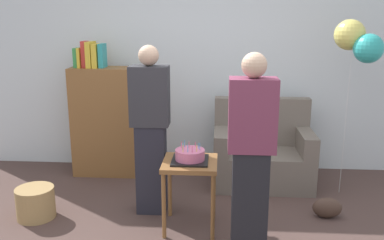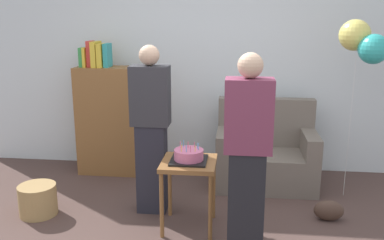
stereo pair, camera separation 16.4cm
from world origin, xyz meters
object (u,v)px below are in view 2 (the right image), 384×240
Objects in this scene: wicker_basket at (38,200)px; person_holding_cake at (247,157)px; side_table at (189,172)px; birthday_cake at (189,156)px; handbag at (329,210)px; bookshelf at (111,118)px; person_blowing_candles at (151,129)px; balloon_bunch at (363,41)px; couch at (265,155)px.

person_holding_cake is at bearing -13.81° from wicker_basket.
birthday_cake is at bearing -153.56° from side_table.
wicker_basket reaches higher than handbag.
person_holding_cake reaches higher than bookshelf.
balloon_bunch reaches higher than person_blowing_candles.
birthday_cake is 0.52m from person_blowing_candles.
bookshelf is 1.71m from side_table.
side_table is at bearing -151.10° from balloon_bunch.
couch reaches higher than handbag.
couch is at bearing 23.98° from person_blowing_candles.
side_table is at bearing 26.44° from birthday_cake.
person_blowing_candles is at bearing 142.78° from side_table.
couch is 3.93× the size of handbag.
birthday_cake is at bearing -123.56° from couch.
person_holding_cake reaches higher than wicker_basket.
person_holding_cake is at bearing -38.96° from side_table.
handbag is (1.70, -0.03, -0.73)m from person_blowing_candles.
person_holding_cake is 1.91m from balloon_bunch.
bookshelf is (-1.85, 0.18, 0.34)m from couch.
side_table is 0.39× the size of person_holding_cake.
side_table is 0.15m from birthday_cake.
couch is at bearing 123.21° from handbag.
birthday_cake reaches higher than wicker_basket.
couch is 0.67× the size of person_holding_cake.
person_holding_cake is at bearing -139.36° from handbag.
couch reaches higher than wicker_basket.
person_holding_cake is 0.88× the size of balloon_bunch.
side_table is 2.16m from balloon_bunch.
person_blowing_candles is 2.27m from balloon_bunch.
bookshelf is 0.98× the size of person_blowing_candles.
wicker_basket is (-1.49, 0.08, -0.39)m from side_table.
bookshelf is 2.92m from balloon_bunch.
bookshelf is 5.01× the size of birthday_cake.
balloon_bunch is at bearing 28.90° from side_table.
couch is 0.67× the size of person_blowing_candles.
side_table is at bearing -3.19° from wicker_basket.
balloon_bunch is (1.63, 0.90, 1.10)m from side_table.
bookshelf is 5.72× the size of handbag.
couch is 0.59× the size of balloon_bunch.
bookshelf is at bearing 130.36° from side_table.
birthday_cake is at bearing -3.19° from wicker_basket.
bookshelf is 2.51× the size of side_table.
person_holding_cake is 2.16m from wicker_basket.
person_blowing_candles is 1.15m from person_holding_cake.
bookshelf is 1.23m from person_blowing_candles.
handbag is at bearing 3.98° from wicker_basket.
handbag is 0.15× the size of balloon_bunch.
person_blowing_candles is at bearing 179.10° from handbag.
side_table is 0.71m from person_holding_cake.
couch is 1.89m from bookshelf.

